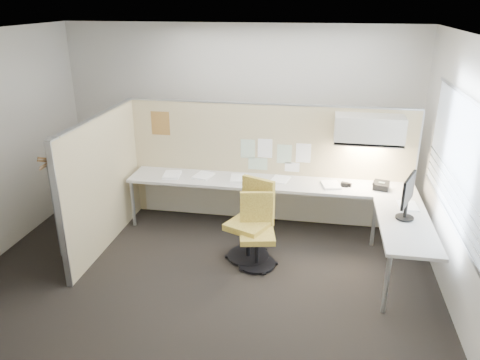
% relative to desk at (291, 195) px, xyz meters
% --- Properties ---
extents(floor, '(5.50, 4.50, 0.01)m').
position_rel_desk_xyz_m(floor, '(-0.93, -1.13, -0.61)').
color(floor, black).
rests_on(floor, ground).
extents(ceiling, '(5.50, 4.50, 0.01)m').
position_rel_desk_xyz_m(ceiling, '(-0.93, -1.13, 2.20)').
color(ceiling, white).
rests_on(ceiling, wall_back).
extents(wall_back, '(5.50, 0.02, 2.80)m').
position_rel_desk_xyz_m(wall_back, '(-0.93, 1.12, 0.80)').
color(wall_back, beige).
rests_on(wall_back, ground).
extents(wall_front, '(5.50, 0.02, 2.80)m').
position_rel_desk_xyz_m(wall_front, '(-0.93, -3.38, 0.80)').
color(wall_front, beige).
rests_on(wall_front, ground).
extents(wall_right, '(0.02, 4.50, 2.80)m').
position_rel_desk_xyz_m(wall_right, '(1.82, -1.13, 0.80)').
color(wall_right, beige).
rests_on(wall_right, ground).
extents(window_pane, '(0.01, 2.80, 1.30)m').
position_rel_desk_xyz_m(window_pane, '(1.79, -1.13, 0.95)').
color(window_pane, '#9AA9B3').
rests_on(window_pane, wall_right).
extents(partition_back, '(4.10, 0.06, 1.75)m').
position_rel_desk_xyz_m(partition_back, '(-0.38, 0.47, 0.27)').
color(partition_back, tan).
rests_on(partition_back, floor).
extents(partition_left, '(0.06, 2.20, 1.75)m').
position_rel_desk_xyz_m(partition_left, '(-2.43, -0.63, 0.27)').
color(partition_left, tan).
rests_on(partition_left, floor).
extents(desk, '(4.00, 2.07, 0.73)m').
position_rel_desk_xyz_m(desk, '(0.00, 0.00, 0.00)').
color(desk, beige).
rests_on(desk, floor).
extents(overhead_bin, '(0.90, 0.36, 0.38)m').
position_rel_desk_xyz_m(overhead_bin, '(0.97, 0.26, 0.91)').
color(overhead_bin, beige).
rests_on(overhead_bin, partition_back).
extents(task_light_strip, '(0.60, 0.06, 0.02)m').
position_rel_desk_xyz_m(task_light_strip, '(0.97, 0.26, 0.70)').
color(task_light_strip, '#FFEABF').
rests_on(task_light_strip, overhead_bin).
extents(pinned_papers, '(1.01, 0.00, 0.47)m').
position_rel_desk_xyz_m(pinned_papers, '(-0.30, 0.44, 0.43)').
color(pinned_papers, '#8CBF8C').
rests_on(pinned_papers, partition_back).
extents(poster, '(0.28, 0.00, 0.35)m').
position_rel_desk_xyz_m(poster, '(-1.98, 0.44, 0.82)').
color(poster, orange).
rests_on(poster, partition_back).
extents(chair_left, '(0.50, 0.51, 0.90)m').
position_rel_desk_xyz_m(chair_left, '(-0.36, -0.83, -0.18)').
color(chair_left, black).
rests_on(chair_left, floor).
extents(chair_right, '(0.63, 0.64, 1.02)m').
position_rel_desk_xyz_m(chair_right, '(-0.45, -0.67, -0.13)').
color(chair_right, black).
rests_on(chair_right, floor).
extents(monitor, '(0.21, 0.48, 0.53)m').
position_rel_desk_xyz_m(monitor, '(1.37, -0.75, 0.43)').
color(monitor, black).
rests_on(monitor, desk).
extents(phone, '(0.25, 0.23, 0.12)m').
position_rel_desk_xyz_m(phone, '(1.19, 0.13, 0.18)').
color(phone, black).
rests_on(phone, desk).
extents(stapler, '(0.14, 0.09, 0.05)m').
position_rel_desk_xyz_m(stapler, '(0.73, 0.16, 0.15)').
color(stapler, black).
rests_on(stapler, desk).
extents(tape_dispenser, '(0.11, 0.07, 0.06)m').
position_rel_desk_xyz_m(tape_dispenser, '(0.71, 0.13, 0.16)').
color(tape_dispenser, black).
rests_on(tape_dispenser, desk).
extents(coat_hook, '(0.18, 0.47, 1.41)m').
position_rel_desk_xyz_m(coat_hook, '(-2.51, -1.60, 0.81)').
color(coat_hook, silver).
rests_on(coat_hook, partition_left).
extents(paper_stack_0, '(0.27, 0.33, 0.04)m').
position_rel_desk_xyz_m(paper_stack_0, '(-1.74, 0.11, 0.15)').
color(paper_stack_0, white).
rests_on(paper_stack_0, desk).
extents(paper_stack_1, '(0.30, 0.35, 0.02)m').
position_rel_desk_xyz_m(paper_stack_1, '(-1.29, 0.18, 0.14)').
color(paper_stack_1, white).
rests_on(paper_stack_1, desk).
extents(paper_stack_2, '(0.26, 0.33, 0.04)m').
position_rel_desk_xyz_m(paper_stack_2, '(-0.75, 0.13, 0.15)').
color(paper_stack_2, white).
rests_on(paper_stack_2, desk).
extents(paper_stack_3, '(0.29, 0.34, 0.01)m').
position_rel_desk_xyz_m(paper_stack_3, '(-0.18, 0.23, 0.14)').
color(paper_stack_3, white).
rests_on(paper_stack_3, desk).
extents(paper_stack_4, '(0.29, 0.35, 0.03)m').
position_rel_desk_xyz_m(paper_stack_4, '(0.53, 0.13, 0.14)').
color(paper_stack_4, white).
rests_on(paper_stack_4, desk).
extents(paper_stack_5, '(0.25, 0.31, 0.02)m').
position_rel_desk_xyz_m(paper_stack_5, '(1.45, -0.40, 0.14)').
color(paper_stack_5, white).
rests_on(paper_stack_5, desk).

